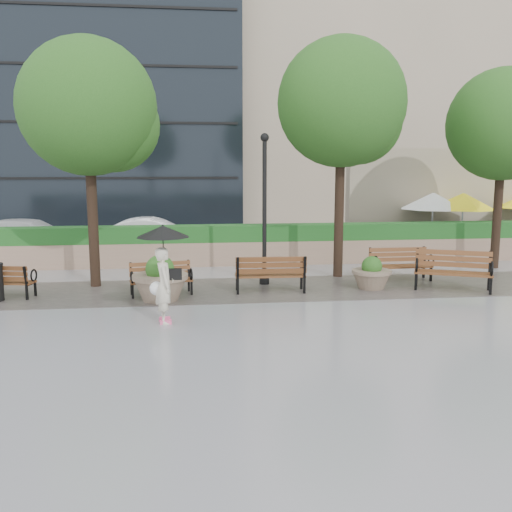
{
  "coord_description": "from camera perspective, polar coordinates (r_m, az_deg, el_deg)",
  "views": [
    {
      "loc": [
        -1.82,
        -12.14,
        3.39
      ],
      "look_at": [
        -0.13,
        1.92,
        1.1
      ],
      "focal_mm": 40.0,
      "sensor_mm": 36.0,
      "label": 1
    }
  ],
  "objects": [
    {
      "name": "tree_1",
      "position": [
        17.42,
        8.98,
        14.45
      ],
      "size": [
        3.79,
        3.76,
        7.04
      ],
      "color": "black",
      "rests_on": "ground"
    },
    {
      "name": "hedge_wall",
      "position": [
        19.42,
        -1.39,
        1.12
      ],
      "size": [
        24.0,
        0.8,
        1.35
      ],
      "color": "#967A61",
      "rests_on": "ground"
    },
    {
      "name": "patio_umb_white",
      "position": [
        22.77,
        17.3,
        5.25
      ],
      "size": [
        2.5,
        2.5,
        2.3
      ],
      "color": "black",
      "rests_on": "ground"
    },
    {
      "name": "car_left",
      "position": [
        22.7,
        -21.62,
        1.7
      ],
      "size": [
        4.93,
        2.47,
        1.38
      ],
      "primitive_type": "imported",
      "rotation": [
        0.0,
        0.0,
        1.45
      ],
      "color": "white",
      "rests_on": "ground"
    },
    {
      "name": "tree_0",
      "position": [
        16.38,
        -15.88,
        13.67
      ],
      "size": [
        3.72,
        3.67,
        6.73
      ],
      "color": "black",
      "rests_on": "ground"
    },
    {
      "name": "planter_right",
      "position": [
        15.93,
        11.48,
        -1.99
      ],
      "size": [
        1.08,
        1.08,
        0.91
      ],
      "color": "#7F6B56",
      "rests_on": "ground"
    },
    {
      "name": "cobble_strip",
      "position": [
        15.62,
        0.02,
        -3.33
      ],
      "size": [
        28.0,
        3.2,
        0.01
      ],
      "primitive_type": "cube",
      "color": "#383330",
      "rests_on": "ground"
    },
    {
      "name": "patio_umb_yellow_a",
      "position": [
        22.93,
        20.02,
        5.14
      ],
      "size": [
        2.5,
        2.5,
        2.3
      ],
      "color": "black",
      "rests_on": "ground"
    },
    {
      "name": "bench_4",
      "position": [
        16.31,
        19.05,
        -2.19
      ],
      "size": [
        2.12,
        1.52,
        1.07
      ],
      "rotation": [
        0.0,
        0.0,
        -0.42
      ],
      "color": "brown",
      "rests_on": "ground"
    },
    {
      "name": "car_right",
      "position": [
        22.45,
        -10.12,
        2.07
      ],
      "size": [
        4.13,
        1.67,
        1.33
      ],
      "primitive_type": "imported",
      "rotation": [
        0.0,
        0.0,
        1.5
      ],
      "color": "white",
      "rests_on": "ground"
    },
    {
      "name": "bench_2",
      "position": [
        15.22,
        1.44,
        -2.55
      ],
      "size": [
        1.89,
        0.82,
        1.0
      ],
      "rotation": [
        0.0,
        0.0,
        3.1
      ],
      "color": "brown",
      "rests_on": "ground"
    },
    {
      "name": "pedestrian",
      "position": [
        12.32,
        -9.22,
        -0.81
      ],
      "size": [
        1.14,
        1.14,
        2.1
      ],
      "rotation": [
        0.0,
        0.0,
        1.7
      ],
      "color": "beige",
      "rests_on": "ground"
    },
    {
      "name": "cafe_hedge",
      "position": [
        22.88,
        21.47,
        1.16
      ],
      "size": [
        8.0,
        0.5,
        0.9
      ],
      "primitive_type": "cube",
      "color": "#1C541D",
      "rests_on": "ground"
    },
    {
      "name": "asphalt_street",
      "position": [
        23.46,
        -2.31,
        0.88
      ],
      "size": [
        40.0,
        7.0,
        0.0
      ],
      "primitive_type": "cube",
      "color": "black",
      "rests_on": "ground"
    },
    {
      "name": "cafe_wall",
      "position": [
        24.91,
        20.31,
        5.42
      ],
      "size": [
        10.0,
        0.6,
        4.0
      ],
      "primitive_type": "cube",
      "color": "tan",
      "rests_on": "ground"
    },
    {
      "name": "bldg_stone",
      "position": [
        37.66,
        12.26,
        19.1
      ],
      "size": [
        18.0,
        10.0,
        20.0
      ],
      "primitive_type": "cube",
      "color": "tan",
      "rests_on": "ground"
    },
    {
      "name": "planter_left",
      "position": [
        14.45,
        -9.55,
        -2.67
      ],
      "size": [
        1.38,
        1.38,
        1.16
      ],
      "color": "#7F6B56",
      "rests_on": "ground"
    },
    {
      "name": "bench_1",
      "position": [
        15.09,
        -9.44,
        -2.94
      ],
      "size": [
        1.67,
        0.88,
        0.85
      ],
      "rotation": [
        0.0,
        0.0,
        0.16
      ],
      "color": "brown",
      "rests_on": "ground"
    },
    {
      "name": "ground",
      "position": [
        12.74,
        1.64,
        -6.25
      ],
      "size": [
        100.0,
        100.0,
        0.0
      ],
      "primitive_type": "plane",
      "color": "gray",
      "rests_on": "ground"
    },
    {
      "name": "lamppost",
      "position": [
        16.0,
        0.85,
        3.73
      ],
      "size": [
        0.28,
        0.28,
        4.23
      ],
      "color": "black",
      "rests_on": "ground"
    },
    {
      "name": "bench_3",
      "position": [
        17.27,
        14.23,
        -1.47
      ],
      "size": [
        1.79,
        0.75,
        0.95
      ],
      "rotation": [
        0.0,
        0.0,
        0.02
      ],
      "color": "brown",
      "rests_on": "ground"
    },
    {
      "name": "bench_0",
      "position": [
        16.0,
        -24.03,
        -2.92
      ],
      "size": [
        1.7,
        0.96,
        0.86
      ],
      "rotation": [
        0.0,
        0.0,
        2.93
      ],
      "color": "brown",
      "rests_on": "ground"
    },
    {
      "name": "tree_2",
      "position": [
        20.33,
        23.75,
        11.59
      ],
      "size": [
        3.62,
        3.56,
        6.42
      ],
      "color": "black",
      "rests_on": "ground"
    }
  ]
}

